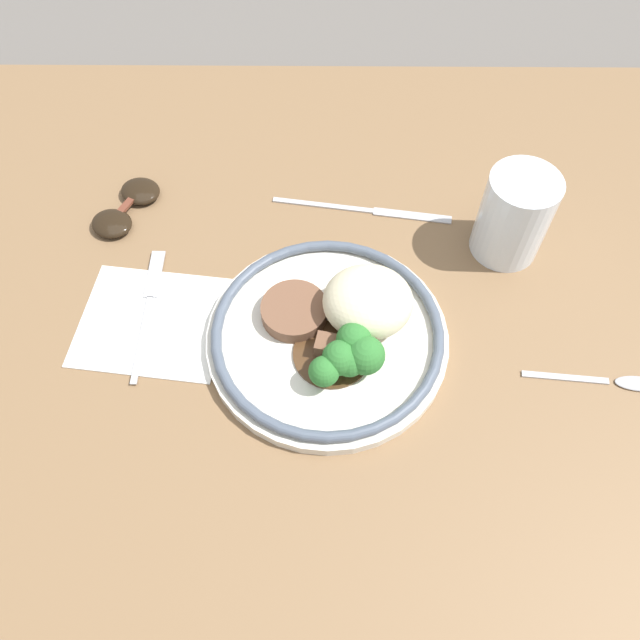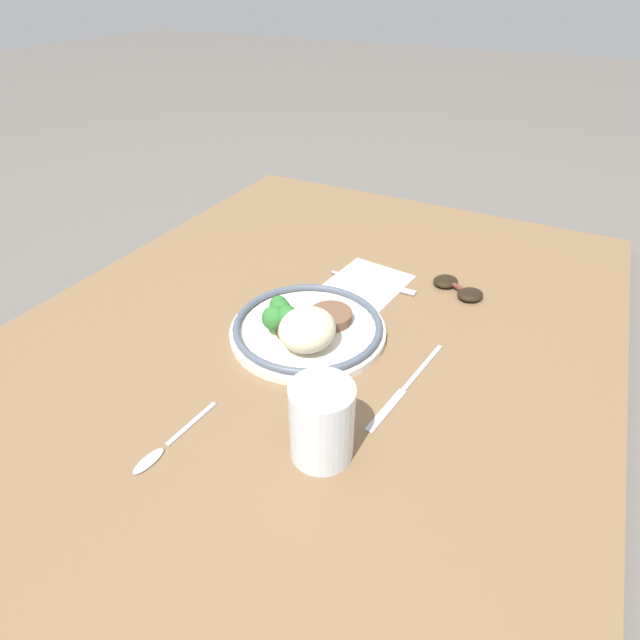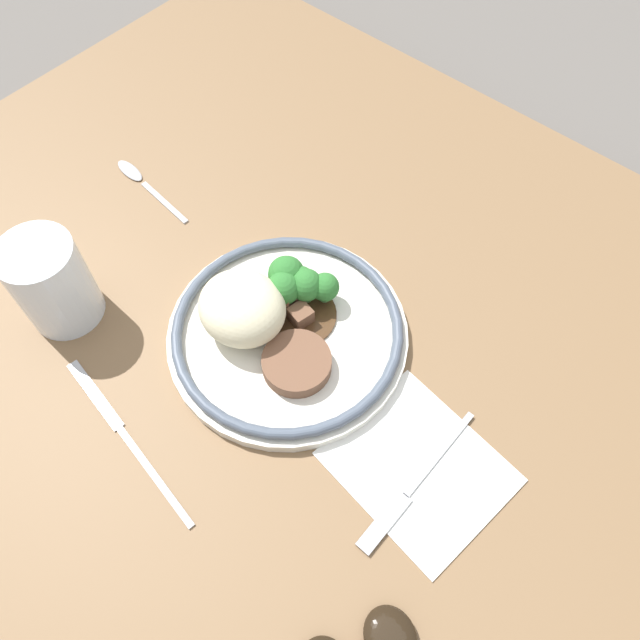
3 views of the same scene
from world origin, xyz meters
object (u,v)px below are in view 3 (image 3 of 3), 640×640
object	(u,v)px
plate	(280,323)
knife	(123,433)
juice_glass	(54,287)
fork	(410,491)
spoon	(138,178)

from	to	relation	value
plate	knife	world-z (taller)	plate
juice_glass	fork	size ratio (longest dim) A/B	0.60
plate	juice_glass	bearing A→B (deg)	33.80
fork	knife	world-z (taller)	fork
plate	spoon	world-z (taller)	plate
plate	spoon	distance (m)	0.31
knife	spoon	distance (m)	0.35
spoon	knife	bearing A→B (deg)	142.30
juice_glass	spoon	xyz separation A→B (m)	(0.10, -0.19, -0.05)
plate	knife	bearing A→B (deg)	77.71
juice_glass	fork	world-z (taller)	juice_glass
plate	fork	world-z (taller)	plate
knife	spoon	world-z (taller)	spoon
plate	juice_glass	xyz separation A→B (m)	(0.20, 0.14, 0.02)
plate	juice_glass	distance (m)	0.25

